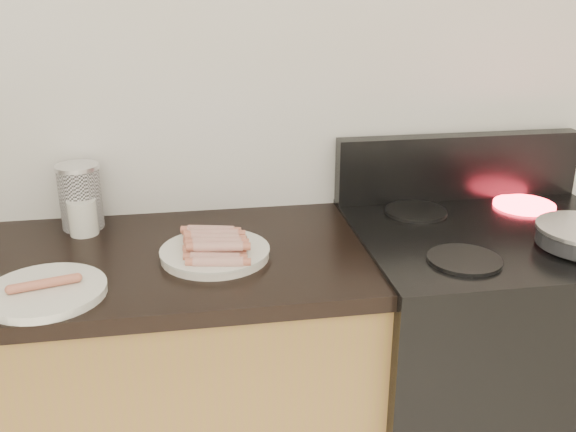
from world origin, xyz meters
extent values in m
cube|color=silver|center=(0.00, 2.00, 1.30)|extent=(4.00, 0.04, 2.60)
cube|color=black|center=(0.78, 1.68, 0.45)|extent=(0.76, 0.65, 0.90)
cube|color=black|center=(0.78, 1.68, 0.91)|extent=(0.76, 0.65, 0.01)
cube|color=black|center=(0.78, 1.96, 1.01)|extent=(0.76, 0.06, 0.20)
cylinder|color=black|center=(0.61, 1.51, 0.92)|extent=(0.18, 0.18, 0.01)
cylinder|color=black|center=(0.61, 1.84, 0.92)|extent=(0.18, 0.18, 0.01)
cylinder|color=#FF1E2D|center=(0.95, 1.84, 0.92)|extent=(0.18, 0.18, 0.01)
cylinder|color=silver|center=(0.01, 1.65, 0.91)|extent=(0.31, 0.31, 0.02)
cylinder|color=white|center=(-0.37, 1.51, 0.91)|extent=(0.34, 0.34, 0.02)
cylinder|color=brown|center=(0.01, 1.56, 0.93)|extent=(0.12, 0.05, 0.03)
cylinder|color=brown|center=(0.01, 1.58, 0.93)|extent=(0.12, 0.05, 0.03)
cylinder|color=brown|center=(0.01, 1.61, 0.93)|extent=(0.12, 0.05, 0.03)
cylinder|color=brown|center=(0.01, 1.64, 0.93)|extent=(0.12, 0.05, 0.03)
cylinder|color=brown|center=(0.01, 1.67, 0.93)|extent=(0.12, 0.05, 0.03)
cylinder|color=brown|center=(0.01, 1.69, 0.93)|extent=(0.12, 0.05, 0.03)
cylinder|color=brown|center=(0.01, 1.72, 0.93)|extent=(0.12, 0.05, 0.03)
cylinder|color=brown|center=(0.01, 1.75, 0.93)|extent=(0.12, 0.05, 0.03)
cylinder|color=brown|center=(0.01, 1.60, 0.95)|extent=(0.12, 0.05, 0.03)
cylinder|color=brown|center=(0.01, 1.63, 0.95)|extent=(0.12, 0.05, 0.03)
cylinder|color=brown|center=(0.01, 1.65, 0.95)|extent=(0.12, 0.05, 0.03)
cylinder|color=brown|center=(0.01, 1.68, 0.95)|extent=(0.12, 0.05, 0.03)
cylinder|color=brown|center=(0.01, 1.71, 0.95)|extent=(0.12, 0.05, 0.03)
cylinder|color=#B85C39|center=(-0.37, 1.51, 0.93)|extent=(0.14, 0.06, 0.02)
cylinder|color=white|center=(-0.34, 1.92, 0.99)|extent=(0.11, 0.11, 0.17)
cylinder|color=silver|center=(-0.34, 1.92, 1.08)|extent=(0.12, 0.12, 0.01)
cylinder|color=silver|center=(-0.33, 1.87, 0.95)|extent=(0.10, 0.10, 0.10)
camera|label=1|loc=(-0.04, 0.18, 1.57)|focal=40.00mm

